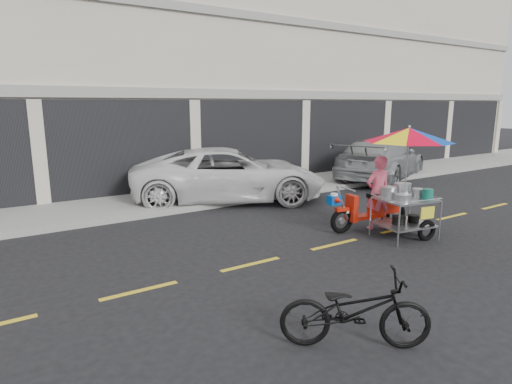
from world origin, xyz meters
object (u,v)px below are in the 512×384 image
white_pickup (229,174)px  near_bicycle (355,310)px  silver_pickup (381,159)px  food_vendor_rig (396,166)px

white_pickup → near_bicycle: 7.96m
silver_pickup → near_bicycle: silver_pickup is taller
silver_pickup → food_vendor_rig: (-5.15, -4.82, 0.71)m
near_bicycle → food_vendor_rig: bearing=-19.7°
silver_pickup → white_pickup: bearing=67.0°
silver_pickup → food_vendor_rig: bearing=109.8°
food_vendor_rig → near_bicycle: bearing=-135.5°
near_bicycle → food_vendor_rig: 4.91m
near_bicycle → silver_pickup: bearing=-14.6°
white_pickup → near_bicycle: bearing=-174.5°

